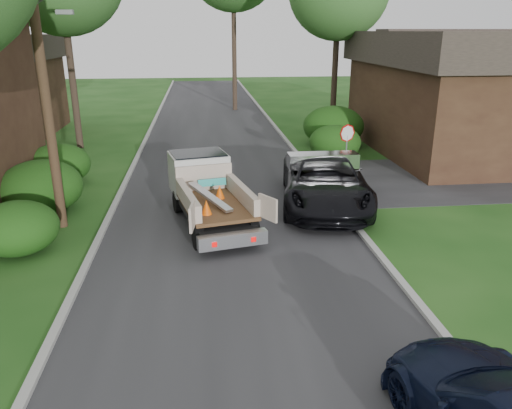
{
  "coord_description": "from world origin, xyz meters",
  "views": [
    {
      "loc": [
        -0.85,
        -10.97,
        6.13
      ],
      "look_at": [
        0.72,
        3.04,
        1.2
      ],
      "focal_mm": 35.0,
      "sensor_mm": 36.0,
      "label": 1
    }
  ],
  "objects_px": {
    "house_right": "(468,91)",
    "flatbed_truck": "(205,186)",
    "utility_pole": "(41,65)",
    "black_pickup": "(325,181)",
    "stop_sign": "(347,141)"
  },
  "relations": [
    {
      "from": "stop_sign",
      "to": "house_right",
      "type": "distance_m",
      "value": 9.37
    },
    {
      "from": "house_right",
      "to": "utility_pole",
      "type": "bearing_deg",
      "value": -153.99
    },
    {
      "from": "house_right",
      "to": "flatbed_truck",
      "type": "relative_size",
      "value": 2.25
    },
    {
      "from": "flatbed_truck",
      "to": "black_pickup",
      "type": "height_order",
      "value": "flatbed_truck"
    },
    {
      "from": "utility_pole",
      "to": "flatbed_truck",
      "type": "bearing_deg",
      "value": 5.1
    },
    {
      "from": "stop_sign",
      "to": "black_pickup",
      "type": "bearing_deg",
      "value": -119.08
    },
    {
      "from": "flatbed_truck",
      "to": "house_right",
      "type": "bearing_deg",
      "value": 19.83
    },
    {
      "from": "stop_sign",
      "to": "flatbed_truck",
      "type": "bearing_deg",
      "value": -148.92
    },
    {
      "from": "stop_sign",
      "to": "utility_pole",
      "type": "height_order",
      "value": "utility_pole"
    },
    {
      "from": "utility_pole",
      "to": "black_pickup",
      "type": "distance_m",
      "value": 10.1
    },
    {
      "from": "house_right",
      "to": "flatbed_truck",
      "type": "xyz_separation_m",
      "value": [
        -13.77,
        -8.6,
        -2.04
      ]
    },
    {
      "from": "stop_sign",
      "to": "black_pickup",
      "type": "xyz_separation_m",
      "value": [
        -1.6,
        -2.88,
        -0.87
      ]
    },
    {
      "from": "black_pickup",
      "to": "stop_sign",
      "type": "bearing_deg",
      "value": 70.26
    },
    {
      "from": "house_right",
      "to": "flatbed_truck",
      "type": "distance_m",
      "value": 16.36
    },
    {
      "from": "utility_pole",
      "to": "black_pickup",
      "type": "bearing_deg",
      "value": 7.17
    }
  ]
}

